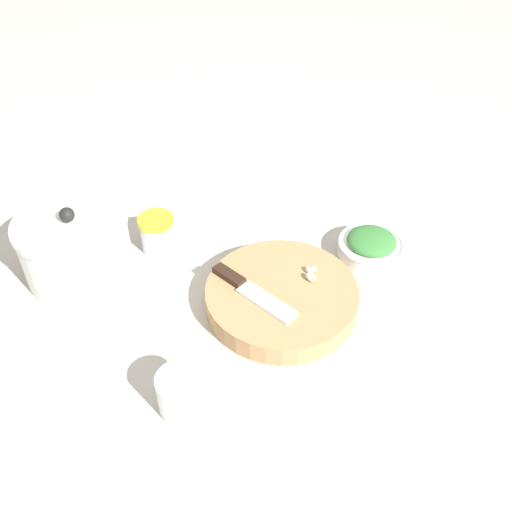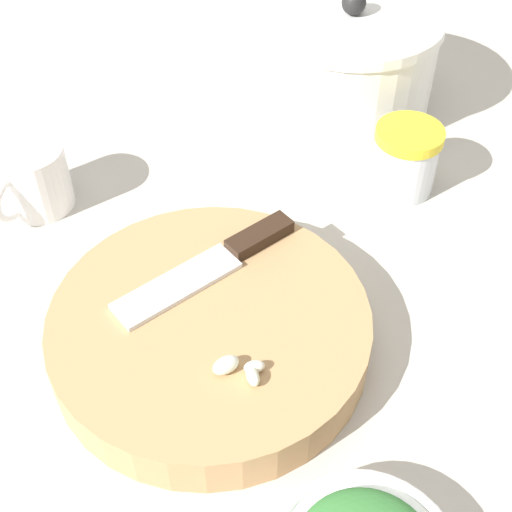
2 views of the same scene
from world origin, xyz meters
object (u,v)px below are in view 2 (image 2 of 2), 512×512
Objects in this scene: spice_jar at (405,159)px; coffee_mug at (33,179)px; stock_pot at (348,63)px; garlic_cloves at (239,368)px; chef_knife at (218,261)px; cutting_board at (210,331)px.

spice_jar is 0.88× the size of coffee_mug.
coffee_mug is 0.41× the size of stock_pot.
stock_pot is at bearing 140.30° from garlic_cloves.
garlic_cloves is (0.12, -0.03, 0.00)m from chef_knife.
cutting_board is 0.27m from coffee_mug.
garlic_cloves is at bearing 0.59° from cutting_board.
coffee_mug is at bearing -162.32° from garlic_cloves.
spice_jar is (-0.12, 0.27, 0.02)m from cutting_board.
cutting_board is at bearing -179.41° from garlic_cloves.
stock_pot is at bearing 134.33° from cutting_board.
spice_jar reaches higher than coffee_mug.
coffee_mug is at bearing -109.36° from spice_jar.
cutting_board is 1.48× the size of chef_knife.
coffee_mug reaches higher than chef_knife.
garlic_cloves is 0.45m from stock_pot.
spice_jar reaches higher than chef_knife.
cutting_board is 0.07m from chef_knife.
spice_jar is at bearing 70.64° from coffee_mug.
stock_pot reaches higher than garlic_cloves.
chef_knife is 0.34m from stock_pot.
garlic_cloves is at bearing 17.68° from coffee_mug.
cutting_board is 6.63× the size of garlic_cloves.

